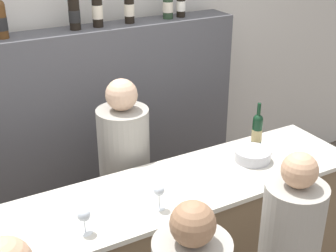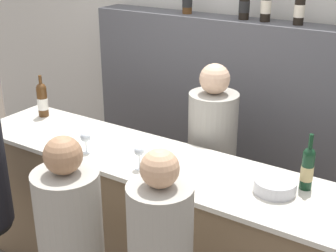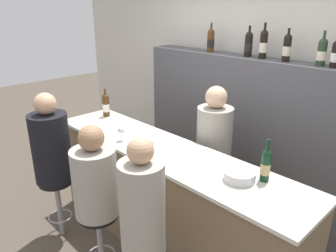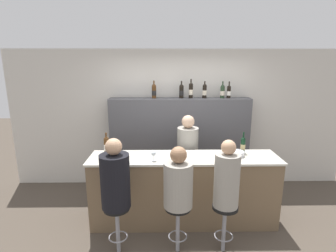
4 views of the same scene
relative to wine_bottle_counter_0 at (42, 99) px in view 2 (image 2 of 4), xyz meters
name	(u,v)px [view 2 (image 2 of 4)]	position (x,y,z in m)	size (l,w,h in m)	color
wall_back	(249,68)	(1.14, 1.22, 0.13)	(6.40, 0.05, 2.60)	beige
bar_counter	(157,229)	(1.14, -0.15, -0.65)	(2.73, 0.61, 1.04)	brown
back_bar_cabinet	(234,125)	(1.14, 0.99, -0.30)	(2.56, 0.28, 1.73)	#4C4C51
wine_bottle_counter_0	(42,99)	(0.00, 0.00, 0.00)	(0.08, 0.08, 0.32)	#4C2D14
wine_bottle_counter_1	(308,168)	(2.02, 0.00, -0.01)	(0.07, 0.07, 0.32)	black
wine_bottle_backbar_1	(245,2)	(1.16, 0.99, 0.69)	(0.08, 0.08, 0.31)	black
wine_bottle_backbar_2	(266,2)	(1.33, 0.99, 0.70)	(0.08, 0.08, 0.34)	black
wine_bottle_backbar_3	(300,6)	(1.58, 0.99, 0.69)	(0.07, 0.07, 0.30)	black
wine_glass_0	(86,138)	(0.71, -0.30, -0.03)	(0.07, 0.07, 0.14)	silver
wine_glass_1	(139,152)	(1.12, -0.30, -0.02)	(0.06, 0.06, 0.15)	silver
metal_bowl	(275,186)	(1.89, -0.12, -0.10)	(0.23, 0.23, 0.07)	#B7B7BC
guest_seated_middle	(69,214)	(1.02, -0.80, -0.21)	(0.36, 0.36, 0.77)	gray
guest_seated_right	(160,243)	(1.60, -0.80, -0.17)	(0.31, 0.31, 0.84)	gray
bartender	(211,175)	(1.24, 0.41, -0.47)	(0.34, 0.34, 1.53)	gray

